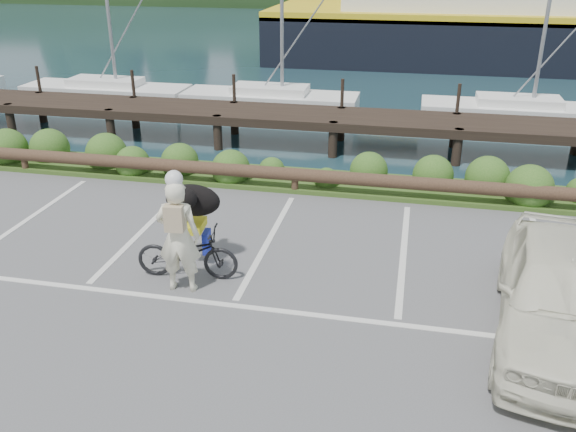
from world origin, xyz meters
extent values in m
plane|color=#525355|center=(0.00, 0.00, 0.00)|extent=(72.00, 72.00, 0.00)
plane|color=#183139|center=(0.00, 48.00, -1.20)|extent=(160.00, 160.00, 0.00)
cube|color=#3D5B21|center=(0.00, 5.30, 0.05)|extent=(34.00, 1.60, 0.10)
imported|color=black|center=(-1.02, 0.35, 0.46)|extent=(1.81, 0.78, 0.92)
imported|color=#F1EDCC|center=(-0.98, -0.06, 0.97)|extent=(0.75, 0.53, 1.94)
ellipsoid|color=black|center=(-1.08, 0.91, 1.21)|extent=(0.58, 1.03, 0.57)
imported|color=#EBE8CE|center=(4.87, -0.24, 0.75)|extent=(2.37, 4.62, 1.50)
camera|label=1|loc=(2.59, -8.35, 5.26)|focal=38.00mm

